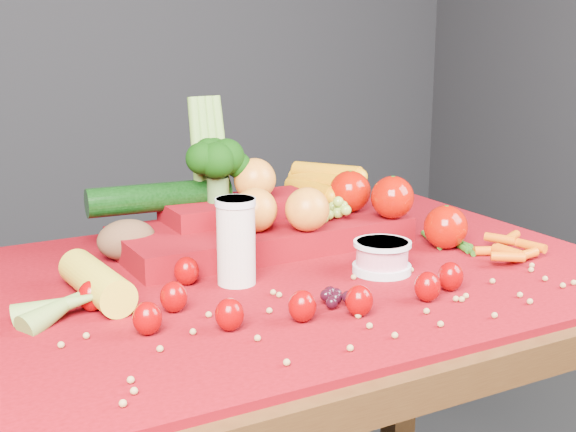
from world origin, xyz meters
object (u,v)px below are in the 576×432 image
yogurt_bowl (382,256)px  table (294,331)px  milk_glass (236,238)px  produce_mound (273,212)px

yogurt_bowl → table: bearing=147.3°
milk_glass → produce_mound: size_ratio=0.22×
table → milk_glass: milk_glass is taller
table → yogurt_bowl: yogurt_bowl is taller
milk_glass → yogurt_bowl: size_ratio=1.42×
table → milk_glass: 0.21m
table → produce_mound: (0.04, 0.15, 0.17)m
table → produce_mound: 0.23m
milk_glass → yogurt_bowl: (0.23, -0.07, -0.05)m
table → yogurt_bowl: 0.20m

